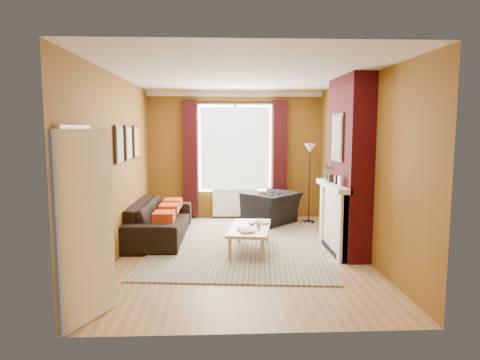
# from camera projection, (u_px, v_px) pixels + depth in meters

# --- Properties ---
(ground) EXTENTS (5.50, 5.50, 0.00)m
(ground) POSITION_uv_depth(u_px,v_px,m) (241.00, 252.00, 6.90)
(ground) COLOR #997245
(ground) RESTS_ON ground
(room_walls) EXTENTS (3.82, 5.54, 2.83)m
(room_walls) POSITION_uv_depth(u_px,v_px,m) (278.00, 166.00, 7.05)
(room_walls) COLOR brown
(room_walls) RESTS_ON ground
(striped_rug) EXTENTS (3.22, 4.20, 0.02)m
(striped_rug) POSITION_uv_depth(u_px,v_px,m) (240.00, 243.00, 7.41)
(striped_rug) COLOR teal
(striped_rug) RESTS_ON ground
(sofa) EXTENTS (0.97, 2.35, 0.68)m
(sofa) POSITION_uv_depth(u_px,v_px,m) (160.00, 220.00, 7.77)
(sofa) COLOR black
(sofa) RESTS_ON ground
(armchair) EXTENTS (1.36, 1.36, 0.67)m
(armchair) POSITION_uv_depth(u_px,v_px,m) (271.00, 208.00, 8.92)
(armchair) COLOR black
(armchair) RESTS_ON ground
(coffee_table) EXTENTS (0.81, 1.32, 0.41)m
(coffee_table) POSITION_uv_depth(u_px,v_px,m) (250.00, 230.00, 6.91)
(coffee_table) COLOR tan
(coffee_table) RESTS_ON ground
(wicker_stool) EXTENTS (0.39, 0.39, 0.41)m
(wicker_stool) POSITION_uv_depth(u_px,v_px,m) (259.00, 211.00, 9.28)
(wicker_stool) COLOR olive
(wicker_stool) RESTS_ON ground
(floor_lamp) EXTENTS (0.30, 0.30, 1.67)m
(floor_lamp) POSITION_uv_depth(u_px,v_px,m) (310.00, 161.00, 8.95)
(floor_lamp) COLOR black
(floor_lamp) RESTS_ON ground
(book_a) EXTENTS (0.29, 0.34, 0.03)m
(book_a) POSITION_uv_depth(u_px,v_px,m) (239.00, 231.00, 6.56)
(book_a) COLOR #999999
(book_a) RESTS_ON coffee_table
(book_b) EXTENTS (0.33, 0.39, 0.03)m
(book_b) POSITION_uv_depth(u_px,v_px,m) (255.00, 221.00, 7.27)
(book_b) COLOR #999999
(book_b) RESTS_ON coffee_table
(mug) EXTENTS (0.13, 0.13, 0.09)m
(mug) POSITION_uv_depth(u_px,v_px,m) (259.00, 224.00, 6.89)
(mug) COLOR #999999
(mug) RESTS_ON coffee_table
(tv_remote) EXTENTS (0.07, 0.18, 0.02)m
(tv_remote) POSITION_uv_depth(u_px,v_px,m) (251.00, 224.00, 7.08)
(tv_remote) COLOR #29292C
(tv_remote) RESTS_ON coffee_table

